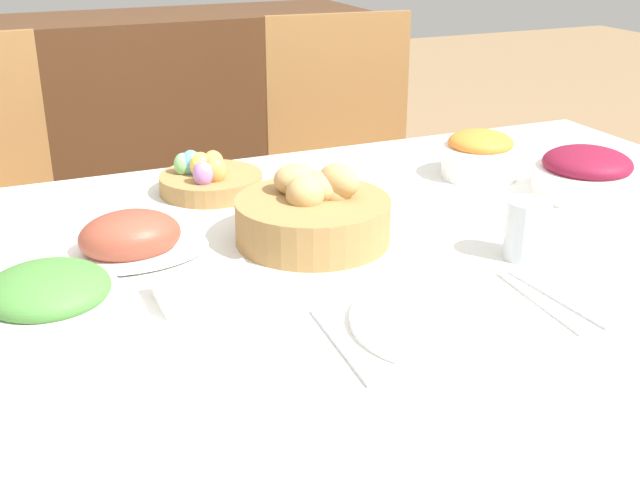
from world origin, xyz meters
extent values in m
cube|color=silver|center=(0.00, 0.00, 0.36)|extent=(1.87, 0.98, 0.72)
cylinder|color=olive|center=(0.29, 0.60, 0.23)|extent=(0.03, 0.03, 0.46)
cylinder|color=olive|center=(0.68, 0.56, 0.23)|extent=(0.03, 0.03, 0.46)
cylinder|color=olive|center=(0.33, 0.98, 0.23)|extent=(0.03, 0.03, 0.46)
cylinder|color=olive|center=(0.72, 0.94, 0.23)|extent=(0.03, 0.03, 0.46)
cube|color=olive|center=(0.50, 0.77, 0.47)|extent=(0.46, 0.46, 0.02)
cube|color=olive|center=(0.52, 0.97, 0.71)|extent=(0.42, 0.06, 0.47)
cylinder|color=olive|center=(-0.28, 0.58, 0.23)|extent=(0.03, 0.03, 0.46)
cylinder|color=olive|center=(-0.29, 0.97, 0.23)|extent=(0.03, 0.03, 0.46)
cube|color=#4C2D19|center=(0.28, 1.68, 0.44)|extent=(1.22, 0.44, 0.88)
cylinder|color=#9E7542|center=(0.04, 0.02, 0.76)|extent=(0.25, 0.25, 0.07)
ellipsoid|color=tan|center=(0.06, 0.03, 0.80)|extent=(0.09, 0.09, 0.05)
ellipsoid|color=tan|center=(0.03, 0.01, 0.80)|extent=(0.08, 0.08, 0.06)
ellipsoid|color=tan|center=(0.03, 0.06, 0.81)|extent=(0.10, 0.10, 0.05)
ellipsoid|color=tan|center=(0.09, 0.02, 0.81)|extent=(0.08, 0.09, 0.06)
ellipsoid|color=tan|center=(0.09, 0.02, 0.80)|extent=(0.08, 0.08, 0.05)
cylinder|color=#9E7542|center=(-0.04, 0.31, 0.74)|extent=(0.19, 0.19, 0.03)
ellipsoid|color=#B27AD1|center=(-0.06, 0.27, 0.77)|extent=(0.04, 0.04, 0.05)
ellipsoid|color=#7FCC7A|center=(-0.08, 0.34, 0.77)|extent=(0.04, 0.04, 0.05)
ellipsoid|color=#60B2E0|center=(-0.07, 0.33, 0.77)|extent=(0.04, 0.04, 0.05)
ellipsoid|color=#F29E4C|center=(-0.04, 0.28, 0.77)|extent=(0.04, 0.04, 0.05)
ellipsoid|color=#F4D151|center=(-0.06, 0.31, 0.77)|extent=(0.04, 0.04, 0.05)
ellipsoid|color=#F4D151|center=(-0.04, 0.30, 0.77)|extent=(0.04, 0.04, 0.05)
ellipsoid|color=#F29E4C|center=(-0.03, 0.32, 0.77)|extent=(0.04, 0.04, 0.05)
ellipsoid|color=white|center=(-0.23, 0.08, 0.73)|extent=(0.24, 0.17, 0.01)
ellipsoid|color=brown|center=(-0.23, 0.08, 0.75)|extent=(0.16, 0.12, 0.08)
cylinder|color=white|center=(-0.37, -0.12, 0.74)|extent=(0.18, 0.18, 0.05)
ellipsoid|color=#478438|center=(-0.37, -0.12, 0.78)|extent=(0.16, 0.16, 0.06)
cylinder|color=white|center=(0.59, 0.02, 0.75)|extent=(0.19, 0.19, 0.05)
ellipsoid|color=maroon|center=(0.59, 0.02, 0.78)|extent=(0.16, 0.16, 0.06)
cylinder|color=white|center=(0.48, 0.19, 0.75)|extent=(0.15, 0.15, 0.06)
ellipsoid|color=orange|center=(0.48, 0.19, 0.79)|extent=(0.13, 0.13, 0.05)
cylinder|color=white|center=(0.09, -0.31, 0.73)|extent=(0.25, 0.25, 0.01)
cube|color=silver|center=(-0.06, -0.31, 0.72)|extent=(0.02, 0.19, 0.00)
cube|color=silver|center=(0.24, -0.31, 0.72)|extent=(0.02, 0.19, 0.00)
cube|color=silver|center=(0.27, -0.31, 0.72)|extent=(0.02, 0.19, 0.00)
cylinder|color=silver|center=(0.32, -0.17, 0.77)|extent=(0.07, 0.07, 0.09)
cube|color=white|center=(-0.17, -0.12, 0.74)|extent=(0.13, 0.08, 0.03)
camera|label=1|loc=(-0.42, -1.08, 1.22)|focal=45.00mm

